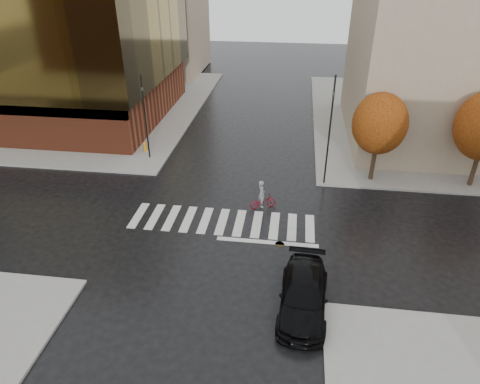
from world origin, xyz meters
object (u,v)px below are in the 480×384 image
object	(u,v)px
sedan	(303,295)
cyclist	(262,199)
fire_hydrant	(145,146)
traffic_light_ne	(330,124)
traffic_light_nw	(145,113)

from	to	relation	value
sedan	cyclist	distance (m)	9.20
fire_hydrant	sedan	bearing A→B (deg)	-50.85
fire_hydrant	traffic_light_ne	bearing A→B (deg)	-14.10
sedan	traffic_light_nw	world-z (taller)	traffic_light_nw
traffic_light_nw	traffic_light_ne	distance (m)	14.25
sedan	cyclist	size ratio (longest dim) A/B	2.72
traffic_light_ne	fire_hydrant	bearing A→B (deg)	3.67
sedan	fire_hydrant	distance (m)	21.00
traffic_light_nw	cyclist	bearing A→B (deg)	76.02
fire_hydrant	cyclist	bearing A→B (deg)	-35.44
sedan	fire_hydrant	bearing A→B (deg)	132.16
traffic_light_nw	sedan	bearing A→B (deg)	58.59
sedan	traffic_light_ne	xyz separation A→B (m)	(1.47, 12.58, 3.90)
traffic_light_ne	cyclist	bearing A→B (deg)	59.98
sedan	traffic_light_ne	distance (m)	13.26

